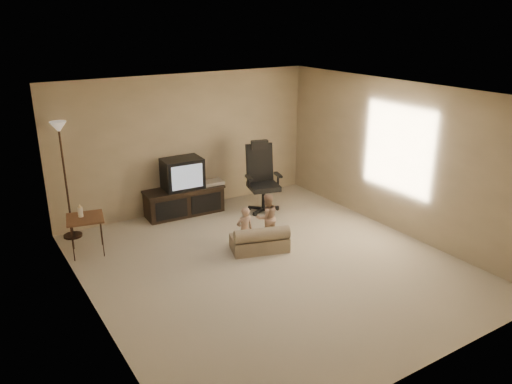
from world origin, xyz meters
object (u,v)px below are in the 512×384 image
toddler_right (267,217)px  office_chair (262,187)px  child_sofa (260,241)px  toddler_left (245,230)px  side_table (85,218)px  tv_stand (184,191)px  floor_lamp (62,154)px

toddler_right → office_chair: bearing=-113.5°
office_chair → toddler_right: office_chair is taller
child_sofa → toddler_left: bearing=178.0°
child_sofa → toddler_right: (0.31, 0.28, 0.22)m
side_table → child_sofa: 2.68m
tv_stand → toddler_left: 1.96m
floor_lamp → child_sofa: bearing=-41.9°
floor_lamp → tv_stand: bearing=-1.7°
tv_stand → toddler_right: tv_stand is taller
side_table → toddler_left: bearing=-32.0°
office_chair → child_sofa: 1.73m
tv_stand → toddler_left: (0.12, -1.96, -0.06)m
tv_stand → floor_lamp: size_ratio=0.77×
office_chair → toddler_left: size_ratio=1.75×
child_sofa → toddler_left: (-0.23, 0.08, 0.20)m
office_chair → floor_lamp: floor_lamp is taller
office_chair → tv_stand: bearing=169.1°
toddler_left → toddler_right: (0.54, 0.20, 0.02)m
tv_stand → child_sofa: size_ratio=1.54×
tv_stand → child_sofa: 2.08m
tv_stand → side_table: tv_stand is taller
side_table → toddler_left: side_table is taller
floor_lamp → toddler_left: (2.11, -2.02, -1.03)m
office_chair → child_sofa: bearing=-109.2°
side_table → toddler_right: size_ratio=1.01×
office_chair → toddler_left: office_chair is taller
tv_stand → office_chair: bearing=-22.4°
tv_stand → child_sofa: (0.34, -2.04, -0.26)m
office_chair → floor_lamp: size_ratio=0.68×
floor_lamp → toddler_left: size_ratio=2.58×
office_chair → side_table: (-3.23, -0.06, 0.10)m
tv_stand → floor_lamp: (-1.99, 0.06, 0.97)m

